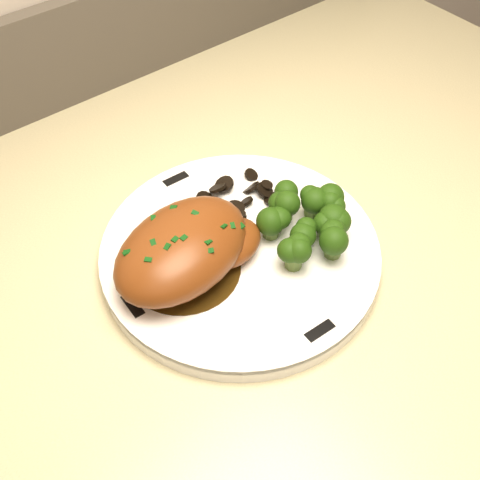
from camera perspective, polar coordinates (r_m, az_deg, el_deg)
plate at (r=0.55m, az=-0.00°, el=-1.27°), size 0.30×0.30×0.02m
rim_accent_0 at (r=0.61m, az=-6.10°, el=5.76°), size 0.03×0.01×0.00m
rim_accent_1 at (r=0.51m, az=-10.14°, el=-6.11°), size 0.01×0.03×0.00m
rim_accent_2 at (r=0.50m, az=7.58°, el=-8.54°), size 0.03×0.01×0.00m
rim_accent_3 at (r=0.60m, az=8.69°, el=4.08°), size 0.01×0.03×0.00m
gravy_pool at (r=0.53m, az=-5.35°, el=-2.70°), size 0.10×0.10×0.00m
chicken_breast at (r=0.51m, az=-4.99°, el=-0.81°), size 0.15×0.12×0.05m
mushroom_pile at (r=0.58m, az=-0.23°, el=3.64°), size 0.07×0.06×0.02m
broccoli_florets at (r=0.54m, az=6.47°, el=1.80°), size 0.09×0.08×0.04m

